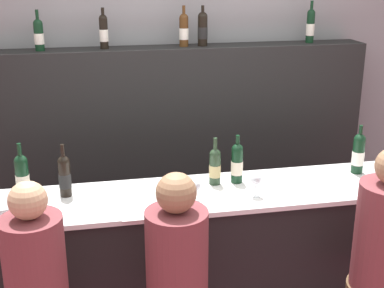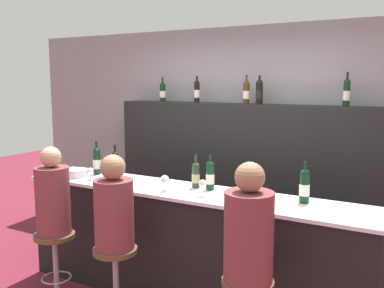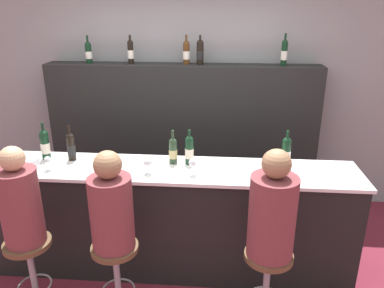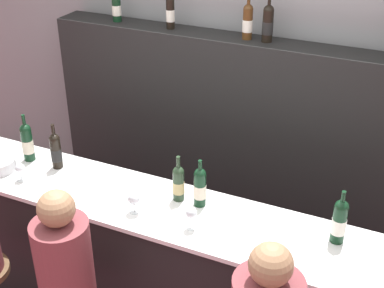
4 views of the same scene
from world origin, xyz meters
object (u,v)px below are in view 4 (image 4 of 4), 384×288
wine_bottle_backbar_2 (248,21)px  wine_bottle_backbar_3 (268,23)px  wine_bottle_counter_2 (179,183)px  wine_glass_2 (191,213)px  wine_bottle_counter_3 (200,187)px  wine_bottle_counter_4 (339,221)px  wine_bottle_counter_1 (56,150)px  wine_bottle_backbar_1 (170,11)px  wine_glass_0 (20,169)px  wine_glass_1 (134,199)px  wine_bottle_backbar_0 (116,6)px  wine_bottle_counter_0 (27,142)px  guest_seated_middle (64,259)px

wine_bottle_backbar_2 → wine_bottle_backbar_3: wine_bottle_backbar_2 is taller
wine_bottle_counter_2 → wine_glass_2: (0.19, -0.23, -0.02)m
wine_bottle_counter_2 → wine_bottle_counter_3: bearing=0.0°
wine_bottle_backbar_2 → wine_bottle_counter_4: bearing=-49.5°
wine_glass_2 → wine_bottle_counter_1: bearing=168.1°
wine_bottle_counter_1 → wine_bottle_backbar_2: bearing=50.3°
wine_bottle_counter_3 → wine_bottle_backbar_1: bearing=123.7°
wine_glass_0 → wine_glass_1: size_ratio=0.87×
wine_bottle_counter_4 → wine_bottle_backbar_0: wine_bottle_backbar_0 is taller
wine_bottle_backbar_2 → wine_glass_1: bearing=-98.1°
wine_bottle_backbar_1 → wine_glass_1: 1.61m
wine_glass_1 → wine_bottle_counter_4: bearing=11.5°
wine_bottle_counter_4 → wine_glass_1: bearing=-168.5°
wine_bottle_counter_0 → wine_bottle_backbar_3: size_ratio=1.11×
wine_bottle_backbar_2 → wine_glass_2: 1.56m
wine_bottle_backbar_1 → wine_glass_0: wine_bottle_backbar_1 is taller
wine_bottle_counter_2 → wine_bottle_counter_3: size_ratio=0.97×
wine_glass_1 → guest_seated_middle: 0.53m
wine_bottle_counter_0 → wine_bottle_backbar_0: (0.08, 1.13, 0.68)m
wine_bottle_backbar_2 → wine_bottle_counter_1: bearing=-129.7°
wine_bottle_counter_0 → wine_glass_2: bearing=-9.8°
wine_bottle_counter_0 → wine_bottle_counter_3: wine_bottle_counter_0 is taller
wine_bottle_counter_0 → wine_bottle_counter_3: size_ratio=1.11×
wine_bottle_counter_4 → wine_bottle_backbar_0: bearing=151.4°
wine_bottle_backbar_0 → wine_glass_0: wine_bottle_backbar_0 is taller
wine_bottle_counter_0 → wine_bottle_counter_1: size_ratio=1.07×
wine_glass_1 → wine_glass_2: (0.37, -0.00, 0.01)m
wine_bottle_backbar_0 → wine_bottle_backbar_1: size_ratio=0.98×
wine_bottle_backbar_2 → wine_glass_0: bearing=-127.7°
wine_bottle_backbar_1 → wine_glass_2: size_ratio=2.14×
wine_glass_0 → wine_bottle_backbar_1: bearing=72.4°
wine_glass_1 → wine_glass_2: bearing=-0.0°
wine_glass_1 → wine_bottle_counter_2: bearing=52.4°
wine_bottle_counter_3 → wine_glass_2: size_ratio=2.18×
wine_bottle_counter_1 → wine_glass_0: size_ratio=2.65×
wine_bottle_counter_2 → wine_bottle_counter_1: bearing=180.0°
wine_glass_2 → wine_glass_0: bearing=180.0°
wine_bottle_counter_2 → wine_bottle_counter_4: (0.98, 0.00, 0.02)m
wine_bottle_counter_3 → wine_bottle_backbar_3: (0.02, 1.13, 0.71)m
wine_glass_0 → wine_glass_1: bearing=0.0°
wine_bottle_backbar_0 → wine_bottle_counter_1: bearing=-81.8°
guest_seated_middle → wine_bottle_backbar_0: bearing=111.5°
wine_bottle_counter_1 → wine_bottle_counter_2: 0.92m
wine_bottle_backbar_1 → wine_bottle_counter_0: bearing=-116.3°
wine_bottle_backbar_0 → wine_bottle_backbar_2: wine_bottle_backbar_2 is taller
wine_bottle_counter_0 → wine_bottle_counter_1: bearing=0.0°
wine_bottle_counter_1 → wine_glass_0: 0.27m
wine_bottle_counter_0 → guest_seated_middle: size_ratio=0.45×
wine_bottle_counter_2 → guest_seated_middle: bearing=-117.6°
wine_bottle_backbar_2 → wine_bottle_backbar_3: (0.15, 0.00, 0.00)m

